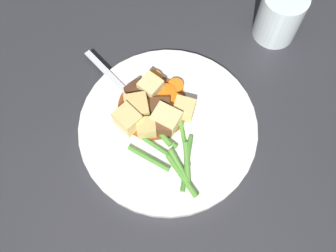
# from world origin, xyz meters

# --- Properties ---
(ground_plane) EXTENTS (3.00, 3.00, 0.00)m
(ground_plane) POSITION_xyz_m (0.00, 0.00, 0.00)
(ground_plane) COLOR #2D2D33
(dinner_plate) EXTENTS (0.27, 0.27, 0.01)m
(dinner_plate) POSITION_xyz_m (0.00, 0.00, 0.01)
(dinner_plate) COLOR white
(dinner_plate) RESTS_ON ground_plane
(stew_sauce) EXTENTS (0.11, 0.11, 0.00)m
(stew_sauce) POSITION_xyz_m (0.04, 0.01, 0.01)
(stew_sauce) COLOR brown
(stew_sauce) RESTS_ON dinner_plate
(carrot_slice_0) EXTENTS (0.03, 0.03, 0.01)m
(carrot_slice_0) POSITION_xyz_m (0.03, -0.03, 0.02)
(carrot_slice_0) COLOR orange
(carrot_slice_0) RESTS_ON dinner_plate
(carrot_slice_1) EXTENTS (0.03, 0.03, 0.01)m
(carrot_slice_1) POSITION_xyz_m (0.08, -0.01, 0.02)
(carrot_slice_1) COLOR orange
(carrot_slice_1) RESTS_ON dinner_plate
(carrot_slice_2) EXTENTS (0.05, 0.05, 0.01)m
(carrot_slice_2) POSITION_xyz_m (0.05, -0.02, 0.02)
(carrot_slice_2) COLOR orange
(carrot_slice_2) RESTS_ON dinner_plate
(carrot_slice_3) EXTENTS (0.03, 0.03, 0.01)m
(carrot_slice_3) POSITION_xyz_m (0.06, -0.04, 0.02)
(carrot_slice_3) COLOR orange
(carrot_slice_3) RESTS_ON dinner_plate
(carrot_slice_4) EXTENTS (0.04, 0.04, 0.01)m
(carrot_slice_4) POSITION_xyz_m (0.04, 0.02, 0.02)
(carrot_slice_4) COLOR orange
(carrot_slice_4) RESTS_ON dinner_plate
(potato_chunk_0) EXTENTS (0.04, 0.04, 0.03)m
(potato_chunk_0) POSITION_xyz_m (0.06, -0.00, 0.03)
(potato_chunk_0) COLOR #EAD68C
(potato_chunk_0) RESTS_ON dinner_plate
(potato_chunk_1) EXTENTS (0.04, 0.04, 0.02)m
(potato_chunk_1) POSITION_xyz_m (0.01, -0.03, 0.02)
(potato_chunk_1) COLOR #E5CC7A
(potato_chunk_1) RESTS_ON dinner_plate
(potato_chunk_2) EXTENTS (0.03, 0.03, 0.03)m
(potato_chunk_2) POSITION_xyz_m (0.01, 0.03, 0.03)
(potato_chunk_2) COLOR #DBBC6B
(potato_chunk_2) RESTS_ON dinner_plate
(potato_chunk_3) EXTENTS (0.04, 0.04, 0.03)m
(potato_chunk_3) POSITION_xyz_m (0.04, 0.03, 0.03)
(potato_chunk_3) COLOR #DBBC6B
(potato_chunk_3) RESTS_ON dinner_plate
(potato_chunk_4) EXTENTS (0.05, 0.05, 0.03)m
(potato_chunk_4) POSITION_xyz_m (0.01, -0.00, 0.03)
(potato_chunk_4) COLOR #EAD68C
(potato_chunk_4) RESTS_ON dinner_plate
(potato_chunk_5) EXTENTS (0.04, 0.04, 0.03)m
(potato_chunk_5) POSITION_xyz_m (0.03, 0.05, 0.03)
(potato_chunk_5) COLOR #E5CC7A
(potato_chunk_5) RESTS_ON dinner_plate
(meat_chunk_0) EXTENTS (0.04, 0.04, 0.03)m
(meat_chunk_0) POSITION_xyz_m (-0.00, 0.01, 0.03)
(meat_chunk_0) COLOR brown
(meat_chunk_0) RESTS_ON dinner_plate
(meat_chunk_1) EXTENTS (0.03, 0.04, 0.02)m
(meat_chunk_1) POSITION_xyz_m (0.03, 0.00, 0.02)
(meat_chunk_1) COLOR #56331E
(meat_chunk_1) RESTS_ON dinner_plate
(meat_chunk_2) EXTENTS (0.04, 0.03, 0.02)m
(meat_chunk_2) POSITION_xyz_m (0.07, 0.02, 0.02)
(meat_chunk_2) COLOR #4C2B19
(meat_chunk_2) RESTS_ON dinner_plate
(green_bean_0) EXTENTS (0.06, 0.03, 0.01)m
(green_bean_0) POSITION_xyz_m (-0.07, -0.00, 0.02)
(green_bean_0) COLOR #66AD42
(green_bean_0) RESTS_ON dinner_plate
(green_bean_1) EXTENTS (0.06, 0.02, 0.01)m
(green_bean_1) POSITION_xyz_m (-0.00, 0.02, 0.02)
(green_bean_1) COLOR #599E38
(green_bean_1) RESTS_ON dinner_plate
(green_bean_2) EXTENTS (0.05, 0.03, 0.01)m
(green_bean_2) POSITION_xyz_m (-0.02, 0.03, 0.02)
(green_bean_2) COLOR #4C8E33
(green_bean_2) RESTS_ON dinner_plate
(green_bean_3) EXTENTS (0.06, 0.05, 0.01)m
(green_bean_3) POSITION_xyz_m (-0.04, 0.05, 0.02)
(green_bean_3) COLOR #4C8E33
(green_bean_3) RESTS_ON dinner_plate
(green_bean_4) EXTENTS (0.08, 0.03, 0.01)m
(green_bean_4) POSITION_xyz_m (-0.03, -0.01, 0.02)
(green_bean_4) COLOR #599E38
(green_bean_4) RESTS_ON dinner_plate
(green_bean_5) EXTENTS (0.07, 0.05, 0.01)m
(green_bean_5) POSITION_xyz_m (-0.07, -0.00, 0.02)
(green_bean_5) COLOR #4C8E33
(green_bean_5) RESTS_ON dinner_plate
(green_bean_6) EXTENTS (0.07, 0.02, 0.01)m
(green_bean_6) POSITION_xyz_m (-0.08, 0.01, 0.02)
(green_bean_6) COLOR #599E38
(green_bean_6) RESTS_ON dinner_plate
(green_bean_7) EXTENTS (0.08, 0.04, 0.01)m
(green_bean_7) POSITION_xyz_m (-0.00, 0.02, 0.02)
(green_bean_7) COLOR #4C8E33
(green_bean_7) RESTS_ON dinner_plate
(green_bean_8) EXTENTS (0.05, 0.01, 0.01)m
(green_bean_8) POSITION_xyz_m (-0.07, 0.01, 0.02)
(green_bean_8) COLOR #66AD42
(green_bean_8) RESTS_ON dinner_plate
(fork) EXTENTS (0.17, 0.07, 0.00)m
(fork) POSITION_xyz_m (0.09, 0.04, 0.02)
(fork) COLOR silver
(fork) RESTS_ON dinner_plate
(water_glass) EXTENTS (0.07, 0.07, 0.09)m
(water_glass) POSITION_xyz_m (0.09, -0.24, 0.04)
(water_glass) COLOR silver
(water_glass) RESTS_ON ground_plane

